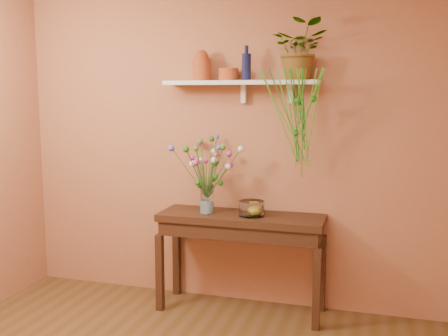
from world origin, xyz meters
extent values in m
cube|color=#AB6846|center=(0.00, 2.00, 1.35)|extent=(4.00, 0.04, 2.70)
cube|color=#391E11|center=(0.09, 1.76, 0.81)|extent=(1.38, 0.44, 0.06)
cube|color=#391E11|center=(0.09, 1.76, 0.72)|extent=(1.32, 0.41, 0.12)
cube|color=#391E11|center=(-0.57, 1.57, 0.33)|extent=(0.06, 0.06, 0.66)
cube|color=#391E11|center=(0.74, 1.57, 0.33)|extent=(0.06, 0.06, 0.66)
cube|color=#391E11|center=(-0.57, 1.95, 0.33)|extent=(0.06, 0.06, 0.66)
cube|color=#391E11|center=(0.74, 1.95, 0.33)|extent=(0.06, 0.06, 0.66)
cube|color=white|center=(0.05, 1.87, 1.92)|extent=(1.30, 0.24, 0.04)
cube|color=white|center=(0.05, 1.97, 1.83)|extent=(0.04, 0.05, 0.15)
cube|color=white|center=(0.45, 1.97, 1.83)|extent=(0.04, 0.05, 0.15)
cylinder|color=#A65328|center=(-0.29, 1.87, 2.03)|extent=(0.16, 0.16, 0.18)
sphere|color=#A65328|center=(-0.29, 1.87, 2.13)|extent=(0.12, 0.12, 0.12)
cylinder|color=#A65328|center=(-0.06, 1.89, 1.99)|extent=(0.22, 0.22, 0.10)
cylinder|color=#10163B|center=(0.10, 1.85, 2.04)|extent=(0.08, 0.08, 0.21)
cylinder|color=#10163B|center=(0.10, 1.85, 2.18)|extent=(0.03, 0.03, 0.06)
imported|color=#256F18|center=(0.53, 1.88, 2.17)|extent=(0.43, 0.37, 0.47)
cylinder|color=#256F18|center=(0.46, 1.76, 1.66)|extent=(0.29, 0.08, 0.72)
cylinder|color=green|center=(0.60, 1.73, 1.64)|extent=(0.07, 0.12, 0.76)
cylinder|color=green|center=(0.64, 1.69, 1.73)|extent=(0.13, 0.15, 0.57)
cylinder|color=#256F18|center=(0.59, 1.68, 1.70)|extent=(0.03, 0.37, 0.64)
cylinder|color=green|center=(0.68, 1.76, 1.84)|extent=(0.15, 0.11, 0.36)
cylinder|color=green|center=(0.47, 1.77, 1.65)|extent=(0.19, 0.08, 0.74)
cylinder|color=#256F18|center=(0.53, 1.71, 1.64)|extent=(0.06, 0.24, 0.75)
cylinder|color=green|center=(0.54, 1.74, 1.63)|extent=(0.05, 0.18, 0.78)
cylinder|color=green|center=(0.67, 1.71, 1.64)|extent=(0.15, 0.21, 0.75)
cylinder|color=#256F18|center=(0.58, 1.76, 1.80)|extent=(0.06, 0.07, 0.43)
cylinder|color=green|center=(0.52, 1.76, 1.68)|extent=(0.21, 0.07, 0.68)
cylinder|color=green|center=(0.40, 1.75, 1.65)|extent=(0.28, 0.15, 0.73)
cylinder|color=#256F18|center=(0.56, 1.67, 1.76)|extent=(0.09, 0.23, 0.53)
cylinder|color=green|center=(0.36, 1.75, 1.76)|extent=(0.25, 0.16, 0.51)
cylinder|color=green|center=(0.62, 1.69, 1.69)|extent=(0.25, 0.23, 0.66)
cylinder|color=#256F18|center=(0.59, 1.71, 1.59)|extent=(0.02, 0.16, 0.86)
cylinder|color=green|center=(0.58, 1.70, 1.74)|extent=(0.09, 0.11, 0.57)
cylinder|color=green|center=(0.50, 1.68, 1.65)|extent=(0.08, 0.31, 0.73)
cylinder|color=#256F18|center=(0.51, 1.74, 1.83)|extent=(0.07, 0.10, 0.39)
sphere|color=#256F18|center=(0.66, 1.77, 1.79)|extent=(0.05, 0.05, 0.05)
sphere|color=#256F18|center=(0.53, 1.75, 1.53)|extent=(0.05, 0.05, 0.05)
sphere|color=#256F18|center=(0.56, 1.77, 1.76)|extent=(0.05, 0.05, 0.05)
sphere|color=#256F18|center=(0.55, 1.73, 1.78)|extent=(0.05, 0.05, 0.05)
cylinder|color=white|center=(-0.20, 1.73, 0.95)|extent=(0.11, 0.11, 0.23)
cylinder|color=silver|center=(-0.20, 1.73, 0.89)|extent=(0.10, 0.10, 0.11)
cylinder|color=#386B28|center=(-0.21, 1.63, 1.19)|extent=(0.03, 0.20, 0.43)
sphere|color=#4A8A2B|center=(-0.22, 1.54, 1.40)|extent=(0.04, 0.04, 0.04)
cylinder|color=#386B28|center=(-0.19, 1.69, 1.13)|extent=(0.02, 0.08, 0.32)
sphere|color=#BC3488|center=(-0.19, 1.65, 1.29)|extent=(0.04, 0.04, 0.04)
cylinder|color=#386B28|center=(-0.12, 1.63, 1.19)|extent=(0.16, 0.21, 0.45)
sphere|color=#4C50CF|center=(-0.03, 1.52, 1.41)|extent=(0.04, 0.04, 0.04)
cylinder|color=#386B28|center=(-0.16, 1.69, 1.13)|extent=(0.09, 0.08, 0.33)
sphere|color=white|center=(-0.12, 1.65, 1.30)|extent=(0.05, 0.05, 0.05)
cylinder|color=#386B28|center=(-0.16, 1.70, 1.12)|extent=(0.09, 0.05, 0.30)
sphere|color=#256F18|center=(-0.12, 1.68, 1.27)|extent=(0.06, 0.06, 0.06)
cylinder|color=#386B28|center=(-0.15, 1.70, 1.15)|extent=(0.10, 0.07, 0.37)
sphere|color=#BC3488|center=(-0.10, 1.67, 1.34)|extent=(0.04, 0.04, 0.04)
cylinder|color=#386B28|center=(-0.13, 1.70, 1.19)|extent=(0.16, 0.06, 0.43)
sphere|color=#4A8A2B|center=(-0.05, 1.68, 1.40)|extent=(0.05, 0.05, 0.05)
cylinder|color=#386B28|center=(-0.11, 1.73, 1.10)|extent=(0.18, 0.01, 0.27)
sphere|color=white|center=(-0.02, 1.73, 1.23)|extent=(0.05, 0.05, 0.05)
cylinder|color=#386B28|center=(-0.06, 1.75, 1.18)|extent=(0.29, 0.05, 0.41)
sphere|color=white|center=(0.08, 1.77, 1.38)|extent=(0.05, 0.05, 0.05)
cylinder|color=#386B28|center=(-0.11, 1.76, 1.11)|extent=(0.18, 0.09, 0.28)
sphere|color=#BC3488|center=(-0.02, 1.80, 1.24)|extent=(0.05, 0.05, 0.05)
cylinder|color=#386B28|center=(-0.17, 1.77, 1.12)|extent=(0.07, 0.10, 0.29)
sphere|color=#4A8A2B|center=(-0.14, 1.82, 1.26)|extent=(0.04, 0.04, 0.04)
cylinder|color=#386B28|center=(-0.13, 1.81, 1.15)|extent=(0.14, 0.17, 0.36)
sphere|color=#BC3488|center=(-0.06, 1.89, 1.32)|extent=(0.05, 0.05, 0.05)
cylinder|color=#386B28|center=(-0.19, 1.82, 1.22)|extent=(0.03, 0.20, 0.49)
sphere|color=#4C50CF|center=(-0.17, 1.92, 1.46)|extent=(0.04, 0.04, 0.04)
cylinder|color=#386B28|center=(-0.20, 1.83, 1.15)|extent=(0.02, 0.22, 0.37)
sphere|color=white|center=(-0.21, 1.94, 1.34)|extent=(0.05, 0.05, 0.05)
cylinder|color=#386B28|center=(-0.20, 1.79, 1.21)|extent=(0.01, 0.13, 0.48)
sphere|color=#256F18|center=(-0.20, 1.85, 1.45)|extent=(0.05, 0.05, 0.05)
cylinder|color=#386B28|center=(-0.27, 1.83, 1.19)|extent=(0.14, 0.22, 0.44)
sphere|color=#BC3488|center=(-0.34, 1.94, 1.40)|extent=(0.06, 0.06, 0.06)
cylinder|color=#386B28|center=(-0.26, 1.81, 1.20)|extent=(0.12, 0.18, 0.46)
sphere|color=#4A8A2B|center=(-0.31, 1.90, 1.42)|extent=(0.04, 0.04, 0.04)
cylinder|color=#386B28|center=(-0.23, 1.74, 1.13)|extent=(0.07, 0.03, 0.31)
sphere|color=white|center=(-0.26, 1.75, 1.28)|extent=(0.04, 0.04, 0.04)
cylinder|color=#386B28|center=(-0.25, 1.75, 1.12)|extent=(0.11, 0.05, 0.30)
sphere|color=white|center=(-0.31, 1.77, 1.27)|extent=(0.05, 0.05, 0.05)
cylinder|color=#386B28|center=(-0.26, 1.72, 1.14)|extent=(0.13, 0.01, 0.33)
sphere|color=#BC3488|center=(-0.33, 1.72, 1.30)|extent=(0.04, 0.04, 0.04)
cylinder|color=#386B28|center=(-0.24, 1.71, 1.18)|extent=(0.10, 0.04, 0.41)
sphere|color=#4A8A2B|center=(-0.29, 1.69, 1.38)|extent=(0.05, 0.05, 0.05)
cylinder|color=#386B28|center=(-0.25, 1.72, 1.12)|extent=(0.10, 0.02, 0.30)
sphere|color=#BC3488|center=(-0.29, 1.71, 1.27)|extent=(0.04, 0.04, 0.04)
cylinder|color=#386B28|center=(-0.33, 1.65, 1.18)|extent=(0.25, 0.17, 0.43)
sphere|color=#4C50CF|center=(-0.45, 1.57, 1.39)|extent=(0.05, 0.05, 0.05)
cylinder|color=#386B28|center=(-0.25, 1.67, 1.12)|extent=(0.09, 0.11, 0.30)
sphere|color=white|center=(-0.29, 1.62, 1.26)|extent=(0.06, 0.06, 0.06)
cylinder|color=#386B28|center=(-0.25, 1.61, 1.18)|extent=(0.10, 0.24, 0.43)
sphere|color=#256F18|center=(-0.30, 1.49, 1.39)|extent=(0.05, 0.05, 0.05)
cylinder|color=#386B28|center=(-0.23, 1.67, 1.12)|extent=(0.06, 0.12, 0.31)
sphere|color=#BC3488|center=(-0.25, 1.61, 1.27)|extent=(0.05, 0.05, 0.05)
sphere|color=#256F18|center=(-0.27, 1.74, 1.07)|extent=(0.05, 0.05, 0.05)
sphere|color=#256F18|center=(-0.18, 1.81, 1.11)|extent=(0.05, 0.05, 0.05)
sphere|color=#256F18|center=(-0.08, 1.73, 1.10)|extent=(0.05, 0.05, 0.05)
sphere|color=#256F18|center=(-0.11, 1.66, 1.16)|extent=(0.05, 0.05, 0.05)
sphere|color=#256F18|center=(-0.19, 1.79, 1.06)|extent=(0.05, 0.05, 0.05)
sphere|color=#256F18|center=(-0.27, 1.68, 1.10)|extent=(0.05, 0.05, 0.05)
cylinder|color=white|center=(0.18, 1.74, 0.90)|extent=(0.21, 0.21, 0.12)
cylinder|color=white|center=(0.18, 1.74, 0.84)|extent=(0.20, 0.20, 0.01)
sphere|color=yellow|center=(0.20, 1.75, 0.88)|extent=(0.08, 0.08, 0.08)
cube|color=#346785|center=(-0.22, 1.73, 0.89)|extent=(0.06, 0.05, 0.12)
camera|label=1|loc=(1.16, -2.33, 1.83)|focal=41.72mm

